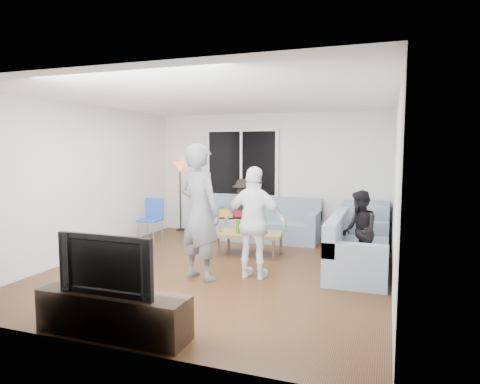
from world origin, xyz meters
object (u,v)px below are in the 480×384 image
at_px(sofa_right_section, 359,243).
at_px(spectator_right, 359,231).
at_px(player_left, 200,212).
at_px(television, 112,263).
at_px(sofa_back_section, 263,219).
at_px(player_right, 255,223).
at_px(spectator_back, 243,208).
at_px(tv_console, 113,314).
at_px(coffee_table, 250,244).
at_px(side_chair, 150,221).
at_px(floor_lamp, 180,196).

distance_m(sofa_right_section, spectator_right, 0.20).
height_order(player_left, television, player_left).
relative_size(sofa_back_section, player_right, 1.42).
height_order(player_right, spectator_right, player_right).
height_order(spectator_back, tv_console, spectator_back).
bearing_deg(television, sofa_right_section, 55.32).
bearing_deg(coffee_table, television, -94.78).
relative_size(player_right, television, 1.53).
relative_size(spectator_right, television, 1.18).
distance_m(sofa_right_section, tv_console, 3.81).
bearing_deg(player_left, sofa_right_section, -131.58).
xyz_separation_m(side_chair, player_left, (1.95, -1.83, 0.54)).
bearing_deg(sofa_back_section, player_right, -76.06).
bearing_deg(floor_lamp, sofa_right_section, -25.60).
bearing_deg(sofa_right_section, side_chair, 80.79).
distance_m(sofa_back_section, television, 4.78).
distance_m(coffee_table, player_left, 1.73).
xyz_separation_m(floor_lamp, television, (1.90, -5.08, -0.04)).
relative_size(spectator_right, tv_console, 0.78).
bearing_deg(tv_console, floor_lamp, 110.53).
height_order(sofa_back_section, spectator_right, spectator_right).
bearing_deg(player_right, spectator_back, -63.79).
distance_m(player_right, television, 2.39).
bearing_deg(coffee_table, player_right, -68.73).
bearing_deg(floor_lamp, sofa_back_section, -8.67).
xyz_separation_m(spectator_back, television, (0.30, -4.80, 0.13)).
distance_m(sofa_back_section, spectator_right, 2.63).
distance_m(player_left, spectator_right, 2.43).
xyz_separation_m(tv_console, television, (0.00, 0.00, 0.52)).
distance_m(sofa_right_section, coffee_table, 1.92).
relative_size(sofa_right_section, tv_console, 1.25).
distance_m(player_right, tv_console, 2.46).
height_order(coffee_table, television, television).
distance_m(spectator_right, tv_console, 3.80).
xyz_separation_m(sofa_back_section, television, (-0.15, -4.77, 0.32)).
height_order(side_chair, spectator_right, spectator_right).
height_order(spectator_back, television, spectator_back).
xyz_separation_m(spectator_right, tv_console, (-2.17, -3.09, -0.40)).
xyz_separation_m(side_chair, television, (1.90, -3.79, 0.31)).
distance_m(sofa_right_section, television, 3.82).
relative_size(floor_lamp, spectator_back, 1.26).
bearing_deg(spectator_back, coffee_table, -65.54).
xyz_separation_m(sofa_right_section, player_right, (-1.40, -0.87, 0.38)).
relative_size(sofa_back_section, spectator_right, 1.85).
distance_m(side_chair, floor_lamp, 1.34).
bearing_deg(coffee_table, player_left, -99.23).
relative_size(player_left, spectator_back, 1.57).
relative_size(sofa_right_section, coffee_table, 1.82).
bearing_deg(spectator_back, television, -86.17).
xyz_separation_m(sofa_back_section, spectator_back, (-0.44, 0.03, 0.19)).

